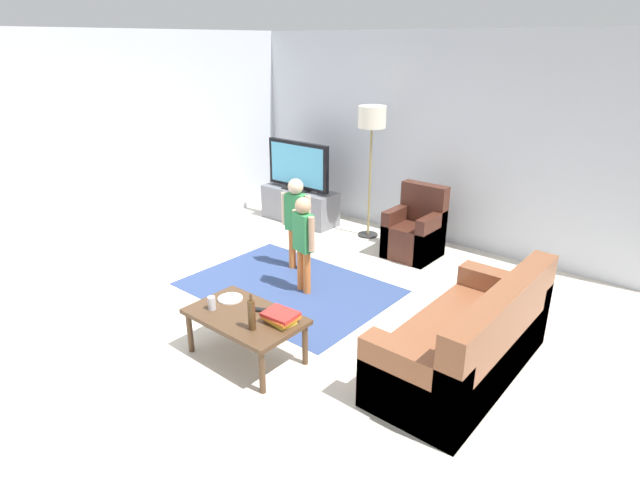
# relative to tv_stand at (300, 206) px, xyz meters

# --- Properties ---
(ground) EXTENTS (7.80, 7.80, 0.00)m
(ground) POSITION_rel_tv_stand_xyz_m (1.82, -2.30, -0.24)
(ground) COLOR beige
(wall_back) EXTENTS (6.00, 0.12, 2.70)m
(wall_back) POSITION_rel_tv_stand_xyz_m (1.82, 0.70, 1.11)
(wall_back) COLOR silver
(wall_back) RESTS_ON ground
(wall_left) EXTENTS (0.12, 6.00, 2.70)m
(wall_left) POSITION_rel_tv_stand_xyz_m (-1.18, -2.30, 1.11)
(wall_left) COLOR silver
(wall_left) RESTS_ON ground
(area_rug) EXTENTS (2.20, 1.60, 0.01)m
(area_rug) POSITION_rel_tv_stand_xyz_m (1.42, -1.76, -0.24)
(area_rug) COLOR #33477A
(area_rug) RESTS_ON ground
(tv_stand) EXTENTS (1.20, 0.44, 0.50)m
(tv_stand) POSITION_rel_tv_stand_xyz_m (0.00, 0.00, 0.00)
(tv_stand) COLOR slate
(tv_stand) RESTS_ON ground
(tv) EXTENTS (1.10, 0.28, 0.71)m
(tv) POSITION_rel_tv_stand_xyz_m (-0.00, -0.02, 0.60)
(tv) COLOR black
(tv) RESTS_ON tv_stand
(couch) EXTENTS (0.80, 1.80, 0.86)m
(couch) POSITION_rel_tv_stand_xyz_m (3.64, -1.98, 0.05)
(couch) COLOR brown
(couch) RESTS_ON ground
(armchair) EXTENTS (0.60, 0.60, 0.90)m
(armchair) POSITION_rel_tv_stand_xyz_m (2.01, -0.04, 0.05)
(armchair) COLOR #472319
(armchair) RESTS_ON ground
(floor_lamp) EXTENTS (0.36, 0.36, 1.78)m
(floor_lamp) POSITION_rel_tv_stand_xyz_m (1.15, 0.15, 1.30)
(floor_lamp) COLOR #262626
(floor_lamp) RESTS_ON ground
(child_near_tv) EXTENTS (0.36, 0.19, 1.11)m
(child_near_tv) POSITION_rel_tv_stand_xyz_m (1.14, -1.32, 0.42)
(child_near_tv) COLOR orange
(child_near_tv) RESTS_ON ground
(child_center) EXTENTS (0.35, 0.18, 1.07)m
(child_center) POSITION_rel_tv_stand_xyz_m (1.60, -1.71, 0.40)
(child_center) COLOR orange
(child_center) RESTS_ON ground
(coffee_table) EXTENTS (1.00, 0.60, 0.42)m
(coffee_table) POSITION_rel_tv_stand_xyz_m (2.06, -2.97, 0.13)
(coffee_table) COLOR #513823
(coffee_table) RESTS_ON ground
(book_stack) EXTENTS (0.28, 0.23, 0.09)m
(book_stack) POSITION_rel_tv_stand_xyz_m (2.38, -2.87, 0.22)
(book_stack) COLOR yellow
(book_stack) RESTS_ON coffee_table
(bottle) EXTENTS (0.06, 0.06, 0.31)m
(bottle) POSITION_rel_tv_stand_xyz_m (2.28, -3.09, 0.31)
(bottle) COLOR #4C3319
(bottle) RESTS_ON coffee_table
(tv_remote) EXTENTS (0.17, 0.12, 0.02)m
(tv_remote) POSITION_rel_tv_stand_xyz_m (2.11, -2.85, 0.19)
(tv_remote) COLOR black
(tv_remote) RESTS_ON coffee_table
(soda_can) EXTENTS (0.07, 0.07, 0.12)m
(soda_can) POSITION_rel_tv_stand_xyz_m (1.78, -3.09, 0.24)
(soda_can) COLOR silver
(soda_can) RESTS_ON coffee_table
(plate) EXTENTS (0.22, 0.22, 0.02)m
(plate) POSITION_rel_tv_stand_xyz_m (1.76, -2.87, 0.18)
(plate) COLOR white
(plate) RESTS_ON coffee_table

